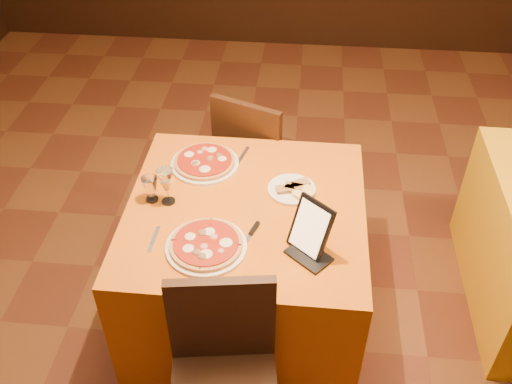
# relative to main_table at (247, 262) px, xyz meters

# --- Properties ---
(floor) EXTENTS (6.00, 7.00, 0.01)m
(floor) POSITION_rel_main_table_xyz_m (0.19, -0.21, -0.38)
(floor) COLOR #5E2D19
(floor) RESTS_ON ground
(main_table) EXTENTS (1.10, 1.10, 0.75)m
(main_table) POSITION_rel_main_table_xyz_m (0.00, 0.00, 0.00)
(main_table) COLOR #CD630D
(main_table) RESTS_ON floor
(chair_main_far) EXTENTS (0.55, 0.55, 0.91)m
(chair_main_far) POSITION_rel_main_table_xyz_m (0.00, 0.81, 0.08)
(chair_main_far) COLOR #30200F
(chair_main_far) RESTS_ON floor
(pizza_near) EXTENTS (0.35, 0.35, 0.03)m
(pizza_near) POSITION_rel_main_table_xyz_m (-0.14, -0.28, 0.39)
(pizza_near) COLOR white
(pizza_near) RESTS_ON main_table
(pizza_far) EXTENTS (0.34, 0.34, 0.03)m
(pizza_far) POSITION_rel_main_table_xyz_m (-0.24, 0.30, 0.39)
(pizza_far) COLOR white
(pizza_far) RESTS_ON main_table
(cutlet_dish) EXTENTS (0.23, 0.23, 0.03)m
(cutlet_dish) POSITION_rel_main_table_xyz_m (0.21, 0.14, 0.39)
(cutlet_dish) COLOR white
(cutlet_dish) RESTS_ON main_table
(wine_glass) EXTENTS (0.09, 0.09, 0.19)m
(wine_glass) POSITION_rel_main_table_xyz_m (-0.36, 0.00, 0.47)
(wine_glass) COLOR #F0D488
(wine_glass) RESTS_ON main_table
(water_glass) EXTENTS (0.07, 0.07, 0.13)m
(water_glass) POSITION_rel_main_table_xyz_m (-0.44, 0.01, 0.44)
(water_glass) COLOR silver
(water_glass) RESTS_ON main_table
(tablet) EXTENTS (0.20, 0.19, 0.23)m
(tablet) POSITION_rel_main_table_xyz_m (0.30, -0.24, 0.49)
(tablet) COLOR black
(tablet) RESTS_ON main_table
(knife) EXTENTS (0.08, 0.19, 0.01)m
(knife) POSITION_rel_main_table_xyz_m (0.03, -0.23, 0.38)
(knife) COLOR #B7B8BE
(knife) RESTS_ON main_table
(fork_near) EXTENTS (0.02, 0.16, 0.01)m
(fork_near) POSITION_rel_main_table_xyz_m (-0.37, -0.25, 0.38)
(fork_near) COLOR #B2B2B9
(fork_near) RESTS_ON main_table
(fork_far) EXTENTS (0.06, 0.16, 0.01)m
(fork_far) POSITION_rel_main_table_xyz_m (-0.06, 0.39, 0.38)
(fork_far) COLOR #B7B7BE
(fork_far) RESTS_ON main_table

